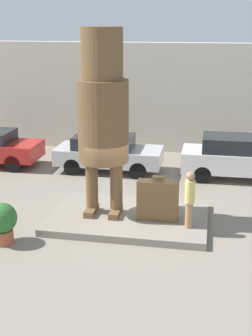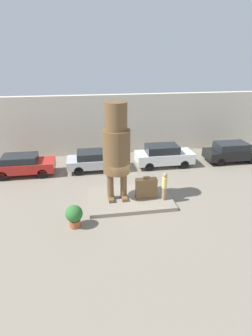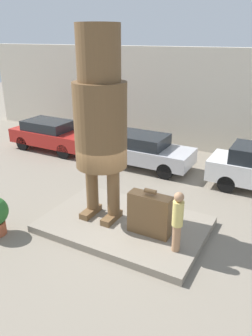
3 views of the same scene
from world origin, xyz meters
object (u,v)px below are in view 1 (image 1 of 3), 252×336
Objects in this scene: statue_figure at (103,109)px; giant_suitcase at (158,200)px; parked_car_white at (238,157)px; planter_pot at (2,221)px; tourist at (190,197)px; parked_car_silver at (108,152)px.

statue_figure reaches higher than giant_suitcase.
parked_car_white is 3.69× the size of planter_pot.
statue_figure is at bearing 167.13° from tourist.
giant_suitcase is 4.55m from planter_pot.
parked_car_silver is 0.98× the size of parked_car_white.
parked_car_white reaches higher than parked_car_silver.
planter_pot is (-1.45, -6.96, -0.13)m from parked_car_silver.
planter_pot is at bearing -101.80° from parked_car_silver.
statue_figure is at bearing 41.19° from planter_pot.
parked_car_white is at bearing 48.43° from statue_figure.
tourist is 0.39× the size of parked_car_white.
giant_suitcase is 5.70m from parked_car_silver.
parked_car_silver is at bearing 179.39° from parked_car_white.
parked_car_silver is at bearing 101.41° from statue_figure.
parked_car_white reaches higher than giant_suitcase.
tourist reaches higher than giant_suitcase.
giant_suitcase is at bearing 25.01° from planter_pot.
giant_suitcase is 0.32× the size of parked_car_silver.
parked_car_white is (1.58, 5.39, -0.26)m from tourist.
parked_car_silver is (-3.63, 5.44, -0.35)m from tourist.
parked_car_silver is at bearing 78.20° from planter_pot.
planter_pot is (-6.67, -6.91, -0.22)m from parked_car_white.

